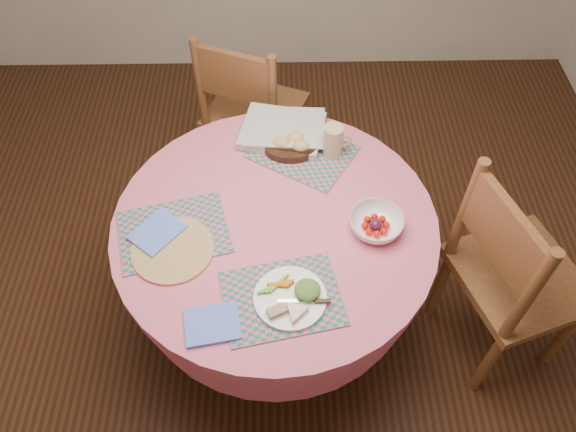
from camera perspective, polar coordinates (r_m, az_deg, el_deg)
name	(u,v)px	position (r m, az deg, el deg)	size (l,w,h in m)	color
ground	(278,316)	(2.75, -1.06, -10.13)	(4.00, 4.00, 0.00)	#331C0F
dining_table	(276,250)	(2.28, -1.26, -3.52)	(1.24, 1.24, 0.75)	#D5637B
chair_right	(510,275)	(2.39, 21.63, -5.60)	(0.60, 0.61, 1.05)	brown
chair_back	(250,110)	(2.92, -3.86, 10.65)	(0.59, 0.57, 0.98)	brown
placemat_front	(282,298)	(1.93, -0.61, -8.34)	(0.40, 0.30, 0.01)	#147461
placemat_left	(174,232)	(2.13, -11.54, -1.60)	(0.40, 0.30, 0.01)	#147461
placemat_back	(302,152)	(2.36, 1.44, 6.52)	(0.40, 0.30, 0.01)	#147461
wicker_trivet	(173,250)	(2.08, -11.64, -3.39)	(0.30, 0.30, 0.01)	#AC7A4A
napkin_near	(212,324)	(1.90, -7.69, -10.86)	(0.18, 0.14, 0.01)	#5978E6
napkin_far	(157,232)	(2.13, -13.13, -1.64)	(0.18, 0.14, 0.01)	#5978E6
dinner_plate	(293,298)	(1.91, 0.47, -8.34)	(0.25, 0.25, 0.05)	white
bread_bowl	(291,145)	(2.35, 0.35, 7.25)	(0.23, 0.23, 0.08)	black
latte_mug	(334,141)	(2.31, 4.65, 7.64)	(0.12, 0.08, 0.14)	tan
fruit_bowl	(376,224)	(2.10, 8.92, -0.82)	(0.24, 0.24, 0.06)	white
newspaper_stack	(283,130)	(2.42, -0.51, 8.72)	(0.39, 0.34, 0.04)	silver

